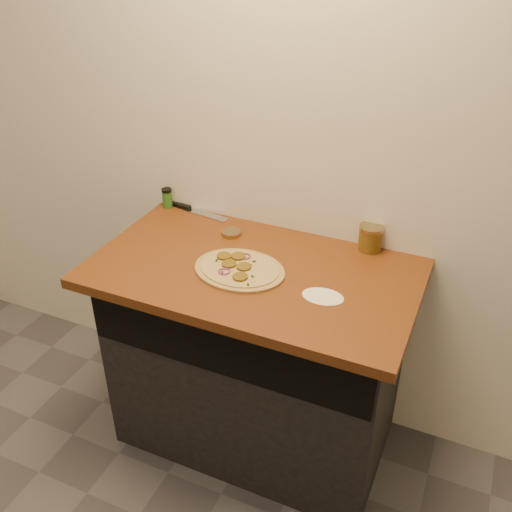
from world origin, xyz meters
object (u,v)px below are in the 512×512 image
at_px(pizza, 239,269).
at_px(spice_shaker, 167,198).
at_px(chefs_knife, 192,210).
at_px(salsa_jar, 370,238).

bearing_deg(pizza, spice_shaker, 146.16).
bearing_deg(spice_shaker, chefs_knife, 5.23).
height_order(pizza, spice_shaker, spice_shaker).
bearing_deg(pizza, chefs_knife, 138.30).
height_order(pizza, salsa_jar, salsa_jar).
height_order(chefs_knife, salsa_jar, salsa_jar).
bearing_deg(spice_shaker, pizza, -33.84).
xyz_separation_m(chefs_knife, salsa_jar, (0.79, -0.01, 0.05)).
bearing_deg(pizza, salsa_jar, 40.95).
bearing_deg(salsa_jar, spice_shaker, 180.00).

